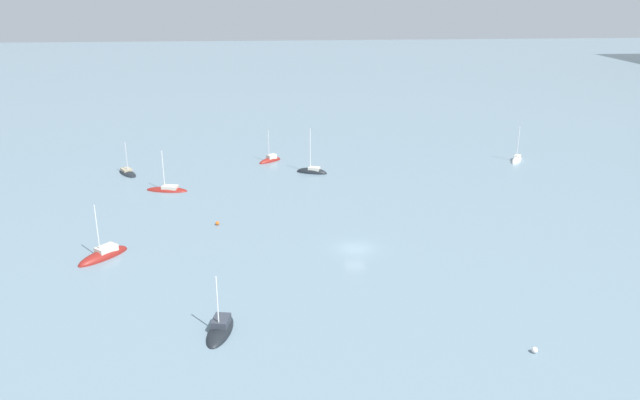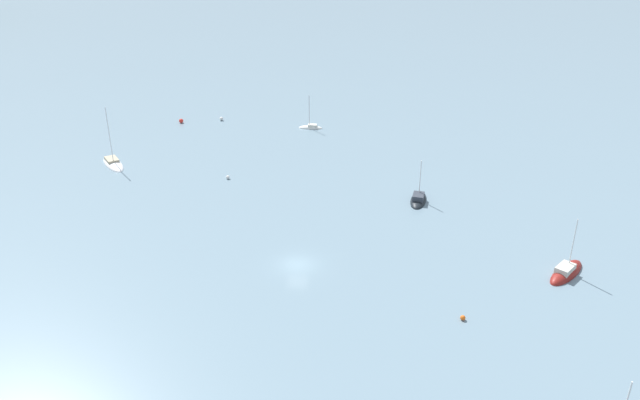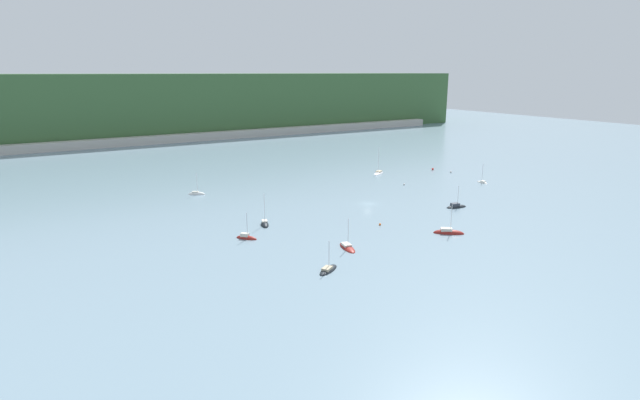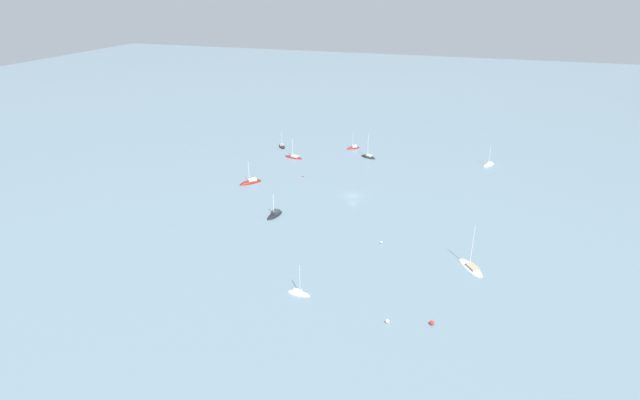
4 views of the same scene
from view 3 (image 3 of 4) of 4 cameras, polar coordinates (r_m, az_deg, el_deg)
ground_plane at (r=145.57m, az=5.49°, el=-0.43°), size 600.00×600.00×0.00m
hillside_ridge at (r=315.88m, az=-15.93°, el=10.43°), size 387.15×57.18×36.09m
shore_town_strip at (r=286.67m, az=-13.95°, el=7.00°), size 329.08×6.00×4.26m
sailboat_0 at (r=97.18m, az=0.93°, el=-8.03°), size 6.39×5.05×6.53m
sailboat_1 at (r=181.13m, az=18.06°, el=1.90°), size 1.89×4.78×7.18m
sailboat_2 at (r=125.85m, az=-6.33°, el=-2.80°), size 3.78×6.02×9.06m
sailboat_3 at (r=189.81m, az=6.70°, el=3.07°), size 8.15×6.85×10.64m
sailboat_4 at (r=122.41m, az=14.47°, el=-3.68°), size 6.97×6.36×8.12m
sailboat_5 at (r=146.22m, az=15.30°, el=-0.77°), size 6.61×3.41×6.97m
sailboat_6 at (r=109.18m, az=3.13°, el=-5.46°), size 3.80×7.36×7.35m
sailboat_7 at (r=160.56m, az=-13.90°, el=0.64°), size 5.26×4.23×7.75m
sailboat_8 at (r=116.16m, az=-8.42°, el=-4.33°), size 4.49×4.96×6.98m
mooring_buoy_0 at (r=125.54m, az=6.87°, el=-2.77°), size 0.55×0.55×0.55m
mooring_buoy_1 at (r=199.78m, az=12.76°, el=3.48°), size 0.85×0.85×0.85m
mooring_buoy_2 at (r=171.18m, az=9.59°, el=1.79°), size 0.59×0.59×0.59m
mooring_buoy_3 at (r=195.81m, az=14.73°, el=3.12°), size 0.75×0.75×0.75m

